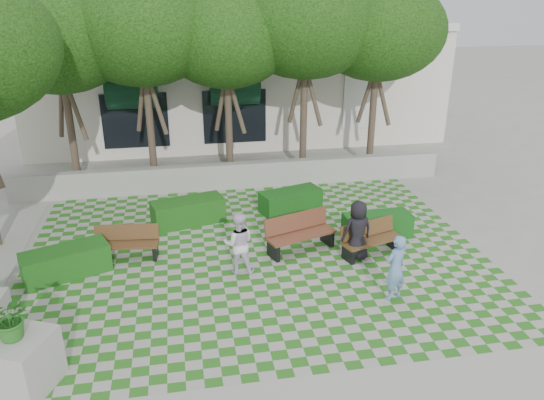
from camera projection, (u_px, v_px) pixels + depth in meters
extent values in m
plane|color=gray|center=(263.00, 276.00, 13.15)|extent=(90.00, 90.00, 0.00)
plane|color=#2B721E|center=(257.00, 257.00, 14.06)|extent=(12.00, 12.00, 0.00)
cube|color=#9E9B93|center=(234.00, 176.00, 18.61)|extent=(15.00, 0.36, 0.90)
cube|color=#51371B|center=(372.00, 241.00, 14.02)|extent=(1.77, 1.00, 0.06)
cube|color=#51371B|center=(367.00, 228.00, 14.12)|extent=(1.65, 0.63, 0.43)
cube|color=black|center=(348.00, 254.00, 13.77)|extent=(0.23, 0.48, 0.41)
cube|color=black|center=(394.00, 242.00, 14.42)|extent=(0.23, 0.48, 0.41)
cube|color=brown|center=(301.00, 235.00, 14.20)|extent=(2.01, 1.18, 0.06)
cube|color=brown|center=(296.00, 221.00, 14.31)|extent=(1.86, 0.75, 0.48)
cube|color=black|center=(273.00, 250.00, 13.91)|extent=(0.27, 0.54, 0.47)
cube|color=black|center=(327.00, 236.00, 14.68)|extent=(0.27, 0.54, 0.47)
cube|color=#50341B|center=(126.00, 245.00, 13.82)|extent=(1.71, 0.68, 0.06)
cube|color=#50341B|center=(127.00, 232.00, 13.95)|extent=(1.67, 0.30, 0.42)
cube|color=black|center=(98.00, 253.00, 13.85)|extent=(0.14, 0.47, 0.41)
cube|color=black|center=(155.00, 251.00, 13.95)|extent=(0.14, 0.47, 0.41)
cube|color=#134A17|center=(377.00, 225.00, 15.11)|extent=(1.93, 0.83, 0.67)
cube|color=#134814|center=(291.00, 201.00, 16.79)|extent=(2.08, 1.33, 0.68)
cube|color=#174D14|center=(188.00, 212.00, 15.91)|extent=(2.27, 1.36, 0.74)
cube|color=#164D14|center=(66.00, 262.00, 13.08)|extent=(2.20, 1.52, 0.72)
cube|color=#9E9B93|center=(21.00, 363.00, 9.37)|extent=(1.40, 1.40, 1.06)
imported|color=#296E22|center=(11.00, 318.00, 9.01)|extent=(0.94, 0.89, 0.82)
imported|color=#6A90C2|center=(395.00, 268.00, 11.94)|extent=(0.69, 0.59, 1.60)
imported|color=black|center=(358.00, 231.00, 13.67)|extent=(0.87, 0.64, 1.63)
imported|color=white|center=(239.00, 244.00, 13.04)|extent=(0.85, 0.71, 1.60)
cylinder|color=#47382B|center=(72.00, 135.00, 18.46)|extent=(0.26, 0.26, 3.64)
ellipsoid|color=#1E4C11|center=(57.00, 38.00, 17.21)|extent=(4.80, 4.80, 3.60)
cylinder|color=#47382B|center=(151.00, 129.00, 18.87)|extent=(0.26, 0.26, 3.81)
ellipsoid|color=#1E4C11|center=(142.00, 29.00, 17.57)|extent=(5.00, 5.00, 3.75)
cylinder|color=#47382B|center=(229.00, 128.00, 19.37)|extent=(0.26, 0.26, 3.58)
ellipsoid|color=#1E4C11|center=(226.00, 37.00, 18.15)|extent=(4.60, 4.60, 3.45)
cylinder|color=#47382B|center=(303.00, 121.00, 19.77)|extent=(0.26, 0.26, 3.92)
ellipsoid|color=#1E4C11|center=(306.00, 22.00, 18.43)|extent=(5.20, 5.20, 3.90)
cylinder|color=#47382B|center=(372.00, 120.00, 20.26)|extent=(0.26, 0.26, 3.70)
ellipsoid|color=#1E4C11|center=(379.00, 30.00, 19.00)|extent=(4.80, 4.80, 3.60)
cube|color=silver|center=(235.00, 78.00, 25.27)|extent=(18.00, 8.00, 5.00)
cube|color=white|center=(245.00, 30.00, 20.68)|extent=(18.00, 0.30, 0.30)
cube|color=black|center=(363.00, 97.00, 22.55)|extent=(1.40, 0.10, 2.40)
cylinder|color=#0F3821|center=(132.00, 86.00, 20.68)|extent=(3.00, 1.80, 1.80)
cube|color=black|center=(135.00, 121.00, 21.22)|extent=(2.60, 0.08, 2.20)
cylinder|color=#0F3821|center=(234.00, 82.00, 21.34)|extent=(3.00, 1.80, 1.80)
cube|color=black|center=(235.00, 117.00, 21.88)|extent=(2.60, 0.08, 2.20)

